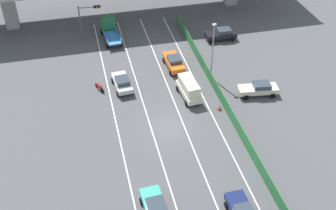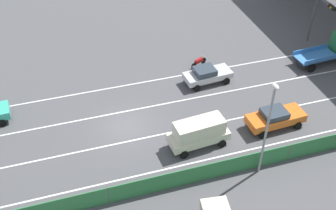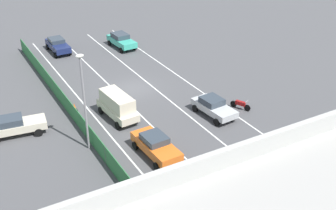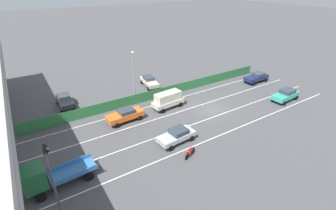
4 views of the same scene
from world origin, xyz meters
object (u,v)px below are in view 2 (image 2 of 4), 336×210
(traffic_cone, at_px, (169,178))
(traffic_light, at_px, (320,13))
(car_van_cream, at_px, (199,132))
(car_taxi_orange, at_px, (275,117))
(flatbed_truck_blue, at_px, (335,48))
(motorcycle, at_px, (199,62))
(car_sedan_silver, at_px, (207,74))
(street_lamp, at_px, (268,123))

(traffic_cone, bearing_deg, traffic_light, 123.45)
(car_van_cream, bearing_deg, traffic_cone, -48.89)
(car_van_cream, height_order, car_taxi_orange, car_van_cream)
(car_taxi_orange, bearing_deg, flatbed_truck_blue, 124.52)
(flatbed_truck_blue, distance_m, motorcycle, 13.29)
(traffic_light, bearing_deg, car_sedan_silver, -77.95)
(motorcycle, relative_size, street_lamp, 0.24)
(flatbed_truck_blue, xyz_separation_m, street_lamp, (11.01, -13.58, 3.21))
(traffic_light, xyz_separation_m, traffic_cone, (12.92, -19.55, -3.42))
(car_sedan_silver, bearing_deg, street_lamp, -1.99)
(traffic_cone, bearing_deg, flatbed_truck_blue, 116.66)
(traffic_cone, bearing_deg, car_taxi_orange, 107.04)
(motorcycle, distance_m, street_lamp, 14.54)
(motorcycle, xyz_separation_m, traffic_light, (0.02, 12.53, 3.30))
(car_van_cream, relative_size, street_lamp, 0.62)
(car_van_cream, bearing_deg, traffic_light, 121.76)
(traffic_light, bearing_deg, traffic_cone, -56.55)
(flatbed_truck_blue, distance_m, street_lamp, 17.77)
(car_van_cream, height_order, motorcycle, car_van_cream)
(car_sedan_silver, distance_m, traffic_cone, 12.24)
(car_taxi_orange, xyz_separation_m, traffic_light, (-9.94, 9.83, 2.85))
(traffic_light, relative_size, street_lamp, 0.70)
(car_sedan_silver, relative_size, traffic_cone, 6.17)
(motorcycle, xyz_separation_m, traffic_cone, (12.93, -7.02, -0.12))
(car_van_cream, bearing_deg, car_sedan_silver, 154.27)
(car_van_cream, distance_m, traffic_light, 19.39)
(traffic_light, bearing_deg, car_taxi_orange, -44.70)
(street_lamp, distance_m, traffic_cone, 7.72)
(car_taxi_orange, xyz_separation_m, street_lamp, (3.97, -3.35, 3.68))
(motorcycle, bearing_deg, street_lamp, -2.66)
(car_sedan_silver, bearing_deg, flatbed_truck_blue, 89.27)
(car_sedan_silver, relative_size, street_lamp, 0.58)
(car_sedan_silver, height_order, motorcycle, car_sedan_silver)
(traffic_light, xyz_separation_m, street_lamp, (13.91, -13.18, 0.83))
(car_taxi_orange, bearing_deg, street_lamp, -40.16)
(flatbed_truck_blue, height_order, street_lamp, street_lamp)
(car_sedan_silver, xyz_separation_m, flatbed_truck_blue, (0.17, 13.19, 0.52))
(flatbed_truck_blue, bearing_deg, car_sedan_silver, -90.73)
(car_van_cream, xyz_separation_m, car_taxi_orange, (-0.19, 6.52, -0.38))
(car_taxi_orange, bearing_deg, car_sedan_silver, -157.67)
(car_van_cream, distance_m, flatbed_truck_blue, 18.25)
(car_sedan_silver, bearing_deg, traffic_light, 102.05)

